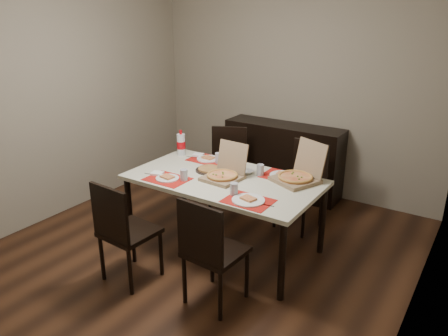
{
  "coord_description": "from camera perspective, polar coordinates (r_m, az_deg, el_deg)",
  "views": [
    {
      "loc": [
        2.24,
        -3.04,
        2.27
      ],
      "look_at": [
        0.15,
        0.18,
        0.85
      ],
      "focal_mm": 35.0,
      "sensor_mm": 36.0,
      "label": 1
    }
  ],
  "objects": [
    {
      "name": "soda_bottle",
      "position": [
        4.77,
        -5.63,
        3.09
      ],
      "size": [
        0.09,
        0.09,
        0.28
      ],
      "color": "silver",
      "rests_on": "dining_table"
    },
    {
      "name": "ground",
      "position": [
        4.41,
        -2.93,
        -10.85
      ],
      "size": [
        3.8,
        4.0,
        0.02
      ],
      "primitive_type": "cube",
      "color": "#3D2212",
      "rests_on": "ground"
    },
    {
      "name": "pizza_box_center",
      "position": [
        4.09,
        0.03,
        -0.72
      ],
      "size": [
        0.35,
        0.38,
        0.33
      ],
      "color": "#7F6649",
      "rests_on": "dining_table"
    },
    {
      "name": "setting_near_left",
      "position": [
        4.12,
        -7.0,
        -1.16
      ],
      "size": [
        0.49,
        0.3,
        0.11
      ],
      "color": "red",
      "rests_on": "dining_table"
    },
    {
      "name": "dip_bowl",
      "position": [
        4.24,
        3.01,
        -0.51
      ],
      "size": [
        0.16,
        0.16,
        0.03
      ],
      "primitive_type": "imported",
      "rotation": [
        0.0,
        0.0,
        -0.39
      ],
      "color": "white",
      "rests_on": "dining_table"
    },
    {
      "name": "pizza_box_right",
      "position": [
        4.09,
        9.64,
        -0.96
      ],
      "size": [
        0.49,
        0.51,
        0.36
      ],
      "color": "#7F6649",
      "rests_on": "dining_table"
    },
    {
      "name": "chair_near_left",
      "position": [
        3.81,
        -13.1,
        -7.76
      ],
      "size": [
        0.45,
        0.45,
        0.93
      ],
      "color": "black",
      "rests_on": "ground"
    },
    {
      "name": "chair_far_right",
      "position": [
        4.77,
        10.31,
        -1.7
      ],
      "size": [
        0.48,
        0.48,
        0.93
      ],
      "color": "black",
      "rests_on": "ground"
    },
    {
      "name": "chair_far_left",
      "position": [
        5.23,
        0.5,
        0.64
      ],
      "size": [
        0.56,
        0.56,
        0.93
      ],
      "color": "black",
      "rests_on": "ground"
    },
    {
      "name": "faina_plate",
      "position": [
        4.3,
        -1.96,
        -0.19
      ],
      "size": [
        0.27,
        0.27,
        0.03
      ],
      "color": "black",
      "rests_on": "dining_table"
    },
    {
      "name": "sideboard",
      "position": [
        5.62,
        7.67,
        1.2
      ],
      "size": [
        1.5,
        0.4,
        0.9
      ],
      "primitive_type": "cube",
      "color": "black",
      "rests_on": "ground"
    },
    {
      "name": "dining_table",
      "position": [
        4.15,
        0.0,
        -2.16
      ],
      "size": [
        1.8,
        1.0,
        0.75
      ],
      "color": "beige",
      "rests_on": "ground"
    },
    {
      "name": "room_walls",
      "position": [
        4.17,
        0.21,
        12.92
      ],
      "size": [
        3.84,
        4.02,
        2.62
      ],
      "color": "gray",
      "rests_on": "ground"
    },
    {
      "name": "setting_far_left",
      "position": [
        4.6,
        -1.89,
        1.27
      ],
      "size": [
        0.46,
        0.3,
        0.11
      ],
      "color": "red",
      "rests_on": "dining_table"
    },
    {
      "name": "chair_near_right",
      "position": [
        3.43,
        -1.85,
        -10.5
      ],
      "size": [
        0.44,
        0.44,
        0.93
      ],
      "color": "black",
      "rests_on": "ground"
    },
    {
      "name": "setting_near_right",
      "position": [
        3.66,
        2.72,
        -3.85
      ],
      "size": [
        0.43,
        0.3,
        0.11
      ],
      "color": "red",
      "rests_on": "dining_table"
    },
    {
      "name": "setting_far_right",
      "position": [
        4.19,
        6.96,
        -0.79
      ],
      "size": [
        0.48,
        0.3,
        0.11
      ],
      "color": "red",
      "rests_on": "dining_table"
    },
    {
      "name": "napkin_loose",
      "position": [
        4.07,
        1.14,
        -1.49
      ],
      "size": [
        0.15,
        0.15,
        0.02
      ],
      "primitive_type": "cube",
      "rotation": [
        0.0,
        0.0,
        1.19
      ],
      "color": "white",
      "rests_on": "dining_table"
    }
  ]
}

